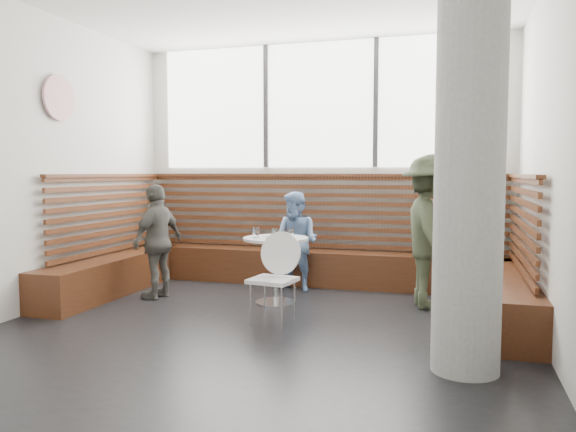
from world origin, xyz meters
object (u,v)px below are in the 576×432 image
(cafe_table, at_px, (276,256))
(child_back, at_px, (296,242))
(cafe_chair, at_px, (275,270))
(child_left, at_px, (158,241))
(adult_man, at_px, (430,232))
(concrete_column, at_px, (470,156))

(cafe_table, relative_size, child_back, 0.61)
(cafe_table, distance_m, cafe_chair, 0.81)
(cafe_table, height_order, cafe_chair, cafe_chair)
(child_left, bearing_deg, adult_man, 108.11)
(concrete_column, distance_m, adult_man, 2.13)
(cafe_table, xyz_separation_m, child_back, (0.03, 0.73, 0.08))
(cafe_chair, relative_size, child_back, 0.72)
(concrete_column, relative_size, adult_man, 1.91)
(cafe_table, bearing_deg, cafe_chair, -72.90)
(child_back, bearing_deg, cafe_table, -75.16)
(cafe_chair, xyz_separation_m, child_back, (-0.21, 1.51, 0.10))
(concrete_column, xyz_separation_m, cafe_chair, (-1.77, 0.87, -1.08))
(cafe_table, height_order, adult_man, adult_man)
(cafe_chair, relative_size, child_left, 0.67)
(cafe_table, bearing_deg, child_back, 87.40)
(cafe_chair, relative_size, adult_man, 0.53)
(cafe_chair, bearing_deg, child_back, 106.33)
(cafe_chair, xyz_separation_m, child_left, (-1.67, 0.68, 0.15))
(cafe_chair, distance_m, child_left, 1.81)
(adult_man, xyz_separation_m, child_left, (-3.09, -0.41, -0.16))
(adult_man, xyz_separation_m, child_back, (-1.63, 0.42, -0.22))
(concrete_column, xyz_separation_m, child_back, (-1.97, 2.38, -0.98))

